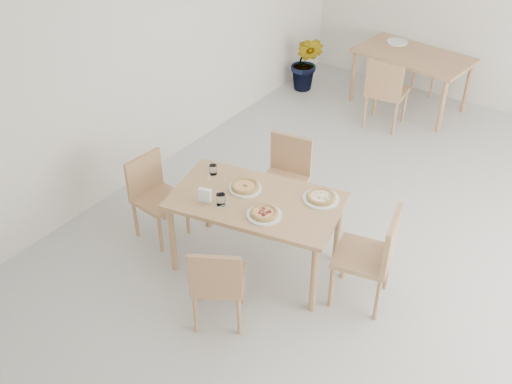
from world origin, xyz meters
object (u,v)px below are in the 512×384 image
Objects in this scene: plate_empty at (397,42)px; pizza_pepperoni at (264,213)px; chair_back_s at (385,89)px; chair_north at (286,173)px; potted_plant at (307,63)px; chair_back_n at (436,60)px; chair_south at (218,281)px; pizza_margherita at (245,186)px; plate_margherita at (245,188)px; napkin_holder at (205,196)px; second_table at (413,60)px; plate_mushroom at (321,199)px; plate_pepperoni at (264,215)px; tumbler_a at (213,170)px; main_table at (256,207)px; chair_east at (374,253)px; pizza_mushroom at (321,197)px; chair_west at (153,191)px; tumbler_b at (221,199)px.

pizza_pepperoni is at bearing -80.10° from plate_empty.
chair_back_s reaches higher than pizza_pepperoni.
chair_north reaches higher than potted_plant.
chair_back_n is at bearing 36.35° from potted_plant.
pizza_margherita is (-0.34, 0.84, 0.30)m from chair_south.
plate_margherita is 2.24× the size of napkin_holder.
chair_north is 1.15m from napkin_holder.
plate_empty is (-0.35, 0.24, 0.09)m from second_table.
plate_mushroom is 1.10× the size of plate_empty.
plate_pepperoni is 0.78m from tumbler_a.
chair_south reaches higher than plate_mushroom.
plate_pepperoni is at bearing -78.28° from second_table.
main_table is 1.08m from chair_east.
chair_east reaches higher than chair_back_n.
chair_south is at bearing -55.59° from chair_east.
chair_north is 0.79m from pizza_margherita.
plate_empty is at bearing 85.01° from main_table.
chair_back_s is (-0.01, -0.76, -0.13)m from second_table.
potted_plant is (-1.38, 2.64, -0.10)m from chair_north.
second_table is (-0.66, 3.50, -0.12)m from pizza_mushroom.
chair_west is 2.17m from chair_east.
tumbler_a is at bearing -81.24° from chair_south.
chair_back_s is at bearing 78.91° from chair_north.
chair_back_s is at bearing 97.10° from plate_pepperoni.
pizza_mushroom is 1.16× the size of pizza_pepperoni.
pizza_margherita is (-1.22, -0.12, 0.24)m from chair_east.
tumbler_b reaches higher than tumbler_a.
chair_back_n is (-0.58, 4.21, -0.33)m from pizza_mushroom.
tumbler_b is (-0.39, -0.08, 0.02)m from pizza_pepperoni.
main_table is 1.92× the size of chair_west.
plate_margherita is 0.39m from napkin_holder.
chair_west reaches higher than plate_empty.
pizza_pepperoni is 4.71m from chair_back_n.
tumbler_a is (-0.73, 0.87, 0.31)m from chair_south.
plate_margherita is 3.00m from chair_back_s.
plate_pepperoni reaches higher than main_table.
plate_margherita is 3.76m from second_table.
plate_margherita is at bearing 45.00° from pizza_margherita.
main_table is 5.51× the size of plate_margherita.
chair_east is at bearing -163.60° from chair_south.
main_table is at bearing 21.20° from napkin_holder.
pizza_pepperoni is 1.90× the size of napkin_holder.
plate_mushroom is at bearing -75.00° from plate_empty.
plate_pepperoni is (0.19, -0.15, 0.09)m from main_table.
napkin_holder is at bearing -115.34° from plate_margherita.
pizza_pepperoni is (0.01, 0.62, 0.30)m from chair_south.
chair_south is at bearing -63.15° from napkin_holder.
tumbler_a reaches higher than pizza_mushroom.
pizza_mushroom is (0.28, 1.09, 0.30)m from chair_south.
pizza_margherita reaches higher than plate_margherita.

